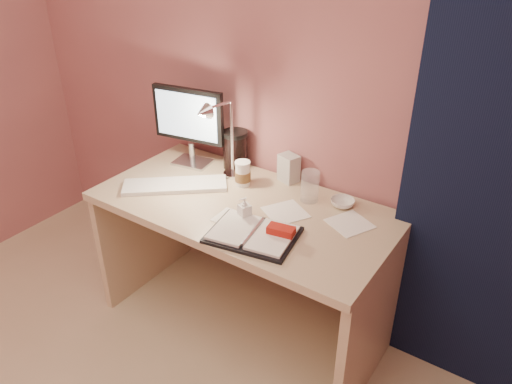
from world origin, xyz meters
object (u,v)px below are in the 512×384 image
Objects in this scene: dark_jar at (235,151)px; desk_lamp at (221,135)px; lotion_bottle at (244,209)px; bowl at (343,203)px; monitor at (189,120)px; coffee_cup at (243,174)px; planner at (255,234)px; keyboard at (175,185)px; desk at (252,237)px; clear_cup at (310,186)px; product_box at (289,168)px.

dark_jar is 0.27m from desk_lamp.
bowl is at bearing 48.13° from lotion_bottle.
monitor reaches higher than coffee_cup.
planner is at bearing -46.66° from dark_jar.
desk_lamp is (0.18, 0.15, 0.25)m from keyboard.
monitor reaches higher than bowl.
keyboard is 1.18× the size of desk_lamp.
coffee_cup is at bearing 43.76° from desk_lamp.
desk is 0.34m from lotion_bottle.
coffee_cup is at bearing 144.86° from desk.
monitor is at bearing -179.23° from clear_cup.
keyboard is 0.56m from product_box.
lotion_bottle is (0.08, -0.18, 0.28)m from desk.
keyboard is 4.54× the size of bowl.
dark_jar is 0.31m from product_box.
monitor is 0.41m from coffee_cup.
clear_cup reaches higher than coffee_cup.
monitor is at bearing 140.20° from planner.
clear_cup is (0.04, 0.39, 0.06)m from planner.
keyboard reaches higher than desk.
keyboard is 0.33m from coffee_cup.
planner is at bearing -48.04° from coffee_cup.
clear_cup reaches higher than product_box.
monitor reaches higher than product_box.
lotion_bottle is at bearing -131.87° from bowl.
clear_cup is at bearing -16.45° from keyboard.
desk is 3.52× the size of planner.
planner is at bearing -26.42° from desk_lamp.
keyboard is at bearing -141.58° from coffee_cup.
product_box reaches higher than bowl.
keyboard is at bearing -129.67° from desk_lamp.
bowl is at bearing -18.24° from keyboard.
keyboard is 0.58m from planner.
monitor is 0.89m from bowl.
monitor is at bearing 151.81° from lotion_bottle.
bowl is (0.86, 0.05, -0.23)m from monitor.
planner is 3.63× the size of bowl.
dark_jar reaches higher than desk.
clear_cup is at bearing 23.97° from desk_lamp.
product_box is at bearing 51.58° from desk_lamp.
keyboard is (-0.37, -0.13, 0.24)m from desk.
keyboard is 0.37m from dark_jar.
monitor is (-0.47, 0.12, 0.47)m from desk.
product_box is at bearing 44.86° from coffee_cup.
product_box is (-0.33, 0.07, 0.05)m from bowl.
monitor is 0.28m from dark_jar.
lotion_bottle is at bearing -49.44° from dark_jar.
keyboard is 2.77× the size of dark_jar.
planner is 0.45m from coffee_cup.
product_box is at bearing 93.48° from lotion_bottle.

